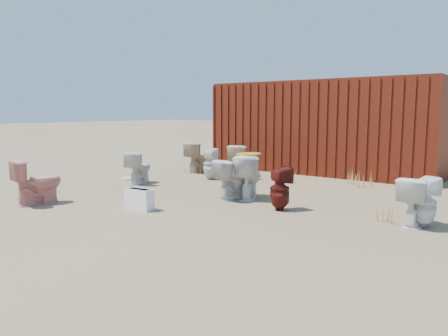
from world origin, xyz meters
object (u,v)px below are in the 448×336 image
Objects in this scene: toilet_front_a at (139,168)px; toilet_front_maroon at (280,189)px; toilet_front_c at (234,179)px; toilet_back_a at (210,164)px; toilet_back_beige_right at (242,161)px; shipping_container at (328,127)px; loose_tank at (139,199)px; toilet_front_pink at (37,181)px; toilet_front_e at (416,201)px; toilet_back_beige_left at (198,157)px; toilet_back_yellowlid at (249,177)px; toilet_back_e at (425,202)px.

toilet_front_a is 1.01× the size of toilet_front_maroon.
toilet_back_a is (-1.84, 1.54, -0.00)m from toilet_front_c.
toilet_back_a is 0.83m from toilet_back_beige_right.
shipping_container is 8.04× the size of toilet_front_c.
loose_tank is at bearing 57.16° from toilet_front_maroon.
toilet_front_pink reaches higher than toilet_front_c.
toilet_front_pink reaches higher than toilet_front_a.
toilet_back_a is at bearing -115.82° from shipping_container.
shipping_container reaches higher than loose_tank.
toilet_back_beige_right is at bearing -23.87° from toilet_front_maroon.
toilet_front_e is 6.45m from toilet_back_beige_left.
loose_tank is at bearing 107.45° from toilet_back_beige_left.
toilet_back_yellowlid is (2.63, 2.69, 0.01)m from toilet_front_pink.
shipping_container is 5.26m from toilet_front_a.
toilet_back_e is at bearing -52.19° from shipping_container.
loose_tank is (-0.73, -1.65, -0.20)m from toilet_front_c.
toilet_back_yellowlid is at bearing -6.83° from toilet_front_maroon.
toilet_front_c reaches higher than toilet_front_e.
toilet_back_yellowlid is at bearing -116.97° from toilet_front_c.
toilet_back_e is at bearing -170.47° from toilet_front_c.
toilet_front_c is (2.72, -0.10, 0.01)m from toilet_front_a.
toilet_front_pink reaches higher than loose_tank.
toilet_front_e is at bearing -52.97° from shipping_container.
toilet_back_a reaches higher than toilet_front_maroon.
toilet_front_c is 1.04× the size of toilet_back_e.
toilet_front_pink reaches higher than toilet_back_e.
shipping_container reaches higher than toilet_back_a.
toilet_back_a is 1.29m from toilet_back_beige_left.
toilet_back_beige_right is (-1.43, 2.26, 0.03)m from toilet_front_c.
toilet_back_beige_right is at bearing -91.91° from toilet_front_pink.
toilet_front_c is at bearing 123.59° from toilet_back_a.
toilet_front_pink is 1.09× the size of toilet_back_a.
toilet_back_beige_left is at bearing -52.09° from toilet_back_a.
toilet_back_a is 0.92× the size of toilet_back_beige_right.
toilet_back_yellowlid is (3.06, -2.06, 0.01)m from toilet_back_beige_left.
shipping_container is 2.80m from toilet_back_beige_right.
toilet_front_a is at bearing 83.21° from toilet_back_beige_left.
toilet_front_a is at bearing 15.19° from toilet_front_maroon.
toilet_front_pink is at bearing 43.43° from toilet_back_e.
toilet_front_a is 0.98× the size of toilet_back_a.
toilet_back_e is (5.75, 2.52, -0.05)m from toilet_front_pink.
toilet_back_a is 0.90× the size of toilet_back_yellowlid.
toilet_back_beige_left is 4.50m from loose_tank.
shipping_container is at bearing -32.42° from toilet_back_e.
toilet_front_c is 2.68m from toilet_back_beige_right.
toilet_front_e is at bearing -170.05° from toilet_front_c.
shipping_container reaches higher than toilet_front_e.
shipping_container is at bearing 81.16° from loose_tank.
loose_tank is (1.99, -1.75, -0.19)m from toilet_front_a.
toilet_front_c reaches higher than toilet_back_a.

